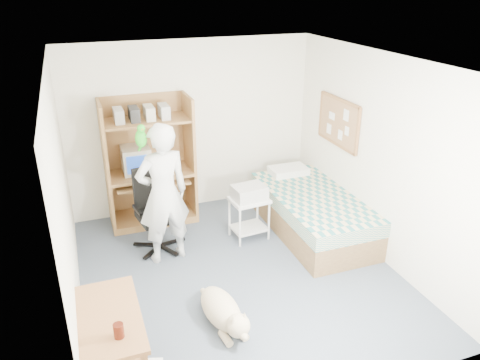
{
  "coord_description": "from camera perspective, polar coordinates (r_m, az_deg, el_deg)",
  "views": [
    {
      "loc": [
        -1.59,
        -4.4,
        3.27
      ],
      "look_at": [
        0.15,
        0.37,
        1.05
      ],
      "focal_mm": 35.0,
      "sensor_mm": 36.0,
      "label": 1
    }
  ],
  "objects": [
    {
      "name": "pencil_cup",
      "position": [
        6.64,
        -8.15,
        1.7
      ],
      "size": [
        0.08,
        0.08,
        0.12
      ],
      "primitive_type": "cylinder",
      "color": "yellow",
      "rests_on": "computer_hutch"
    },
    {
      "name": "side_desk",
      "position": [
        4.24,
        -15.27,
        -18.35
      ],
      "size": [
        0.5,
        1.0,
        0.75
      ],
      "color": "brown",
      "rests_on": "floor"
    },
    {
      "name": "drink_glass",
      "position": [
        3.83,
        -14.57,
        -17.36
      ],
      "size": [
        0.08,
        0.08,
        0.12
      ],
      "primitive_type": "cylinder",
      "color": "#3E130A",
      "rests_on": "side_desk"
    },
    {
      "name": "computer_hutch",
      "position": [
        6.67,
        -10.98,
        1.6
      ],
      "size": [
        1.2,
        0.63,
        1.8
      ],
      "color": "brown",
      "rests_on": "floor"
    },
    {
      "name": "wall_right",
      "position": [
        5.92,
        16.45,
        2.61
      ],
      "size": [
        0.02,
        4.0,
        2.5
      ],
      "primitive_type": "cube",
      "color": "white",
      "rests_on": "floor"
    },
    {
      "name": "office_chair",
      "position": [
        6.14,
        -10.17,
        -4.9
      ],
      "size": [
        0.6,
        0.6,
        1.06
      ],
      "rotation": [
        0.0,
        0.0,
        0.17
      ],
      "color": "black",
      "rests_on": "floor"
    },
    {
      "name": "ceiling",
      "position": [
        4.75,
        -0.21,
        14.24
      ],
      "size": [
        3.6,
        4.0,
        0.02
      ],
      "primitive_type": "cube",
      "color": "white",
      "rests_on": "wall_back"
    },
    {
      "name": "person",
      "position": [
        5.65,
        -9.35,
        -1.72
      ],
      "size": [
        0.71,
        0.53,
        1.77
      ],
      "primitive_type": "imported",
      "rotation": [
        0.0,
        0.0,
        3.31
      ],
      "color": "silver",
      "rests_on": "floor"
    },
    {
      "name": "floor",
      "position": [
        5.71,
        -0.17,
        -11.34
      ],
      "size": [
        4.0,
        4.0,
        0.0
      ],
      "primitive_type": "plane",
      "color": "#444D5C",
      "rests_on": "ground"
    },
    {
      "name": "wall_left",
      "position": [
        4.85,
        -20.63,
        -2.66
      ],
      "size": [
        0.02,
        4.0,
        2.5
      ],
      "primitive_type": "cube",
      "color": "white",
      "rests_on": "floor"
    },
    {
      "name": "corkboard",
      "position": [
        6.54,
        11.9,
        6.92
      ],
      "size": [
        0.04,
        0.94,
        0.66
      ],
      "color": "olive",
      "rests_on": "wall_right"
    },
    {
      "name": "crt_monitor",
      "position": [
        6.61,
        -12.55,
        2.46
      ],
      "size": [
        0.38,
        0.41,
        0.36
      ],
      "rotation": [
        0.0,
        0.0,
        -0.01
      ],
      "color": "beige",
      "rests_on": "computer_hutch"
    },
    {
      "name": "dog",
      "position": [
        4.91,
        -2.05,
        -15.69
      ],
      "size": [
        0.42,
        1.02,
        0.38
      ],
      "rotation": [
        0.0,
        0.0,
        0.13
      ],
      "color": "tan",
      "rests_on": "floor"
    },
    {
      "name": "printer",
      "position": [
        6.12,
        1.13,
        -1.52
      ],
      "size": [
        0.45,
        0.36,
        0.18
      ],
      "primitive_type": "cube",
      "rotation": [
        0.0,
        0.0,
        0.1
      ],
      "color": "#B1B1AC",
      "rests_on": "printer_cart"
    },
    {
      "name": "keyboard",
      "position": [
        6.59,
        -10.64,
        -0.09
      ],
      "size": [
        0.46,
        0.18,
        0.03
      ],
      "primitive_type": "cube",
      "rotation": [
        0.0,
        0.0,
        -0.05
      ],
      "color": "beige",
      "rests_on": "computer_hutch"
    },
    {
      "name": "wall_back",
      "position": [
        6.9,
        -5.89,
        6.45
      ],
      "size": [
        3.6,
        0.02,
        2.5
      ],
      "primitive_type": "cube",
      "color": "white",
      "rests_on": "floor"
    },
    {
      "name": "parrot",
      "position": [
        5.37,
        -11.98,
        5.12
      ],
      "size": [
        0.13,
        0.23,
        0.36
      ],
      "rotation": [
        0.0,
        0.0,
        0.17
      ],
      "color": "#168613",
      "rests_on": "person"
    },
    {
      "name": "bed",
      "position": [
        6.52,
        8.78,
        -3.94
      ],
      "size": [
        1.02,
        2.02,
        0.66
      ],
      "color": "brown",
      "rests_on": "floor"
    },
    {
      "name": "printer_cart",
      "position": [
        6.25,
        1.11,
        -3.9
      ],
      "size": [
        0.52,
        0.43,
        0.58
      ],
      "rotation": [
        0.0,
        0.0,
        0.1
      ],
      "color": "silver",
      "rests_on": "floor"
    }
  ]
}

